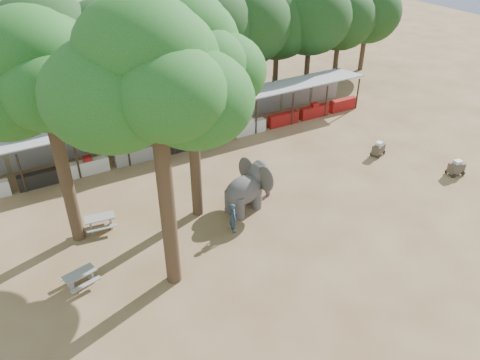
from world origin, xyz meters
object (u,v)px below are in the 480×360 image
cart_front (456,168)px  cart_back (378,149)px  yard_tree_back (184,53)px  elephant (249,187)px  yard_tree_center (149,77)px  picnic_table_near (80,277)px  picnic_table_far (100,221)px  handler (233,218)px  yard_tree_left (38,77)px

cart_front → cart_back: 4.72m
yard_tree_back → elephant: size_ratio=3.30×
yard_tree_center → picnic_table_near: bearing=157.7°
yard_tree_center → picnic_table_far: bearing=109.0°
picnic_table_far → handler: bearing=-23.4°
yard_tree_center → elephant: yard_tree_center is taller
yard_tree_left → handler: size_ratio=6.74×
handler → yard_tree_back: bearing=35.8°
yard_tree_left → handler: bearing=-26.1°
yard_tree_back → cart_front: 17.82m
yard_tree_center → picnic_table_far: yard_tree_center is taller
yard_tree_center → handler: size_ratio=7.37×
yard_tree_back → picnic_table_far: 9.39m
yard_tree_left → cart_front: size_ratio=10.37×
cart_back → yard_tree_left: bearing=156.9°
yard_tree_center → cart_back: (15.98, 3.93, -8.75)m
yard_tree_left → cart_front: (21.33, -5.16, -7.73)m
cart_back → picnic_table_near: bearing=167.4°
cart_front → cart_back: size_ratio=0.96×
yard_tree_left → yard_tree_center: size_ratio=0.92×
cart_back → picnic_table_far: bearing=156.7°
yard_tree_center → picnic_table_near: size_ratio=7.46×
handler → cart_front: (14.29, -1.72, -0.35)m
yard_tree_back → cart_front: yard_tree_back is taller
cart_front → cart_back: bearing=128.6°
elephant → picnic_table_far: (-7.49, 1.97, -0.80)m
yard_tree_center → elephant: size_ratio=3.50×
picnic_table_near → picnic_table_far: size_ratio=1.00×
picnic_table_near → picnic_table_far: 3.98m
yard_tree_left → yard_tree_back: size_ratio=0.97×
elephant → yard_tree_back: bearing=145.1°
yard_tree_left → cart_front: yard_tree_left is taller
elephant → cart_back: 10.27m
cart_front → handler: bearing=-178.2°
elephant → handler: (-1.73, -1.45, -0.46)m
yard_tree_left → picnic_table_far: 7.83m
yard_tree_center → yard_tree_left: bearing=121.0°
handler → cart_back: handler is taller
handler → cart_back: 12.17m
yard_tree_center → cart_front: size_ratio=11.33×
elephant → picnic_table_far: elephant is taller
yard_tree_back → cart_back: (12.98, -0.07, -8.08)m
yard_tree_center → cart_back: size_ratio=10.85×
elephant → handler: bearing=-155.3°
handler → picnic_table_near: handler is taller
yard_tree_left → yard_tree_center: yard_tree_center is taller
yard_tree_left → yard_tree_back: (6.00, -1.00, 0.34)m
cart_front → picnic_table_near: bearing=-175.5°
cart_front → yard_tree_left: bearing=175.1°
handler → picnic_table_far: (-5.75, 3.42, -0.34)m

